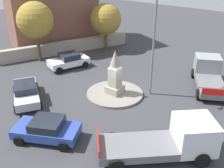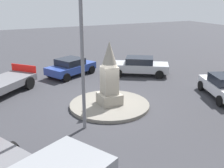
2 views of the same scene
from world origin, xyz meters
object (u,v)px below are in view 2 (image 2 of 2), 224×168
(monument, at_px, (109,76))
(car_blue_waiting, at_px, (71,67))
(car_silver_far_side, at_px, (139,66))
(streetlamp, at_px, (81,17))

(monument, xyz_separation_m, car_blue_waiting, (6.96, 0.11, -1.10))
(monument, height_order, car_blue_waiting, monument)
(car_silver_far_side, relative_size, car_blue_waiting, 1.09)
(car_blue_waiting, bearing_deg, car_silver_far_side, -113.14)
(streetlamp, xyz_separation_m, car_silver_far_side, (6.71, -7.00, -4.44))
(car_silver_far_side, height_order, car_blue_waiting, car_silver_far_side)
(monument, bearing_deg, streetlamp, 130.72)
(streetlamp, bearing_deg, car_silver_far_side, -46.19)
(car_silver_far_side, xyz_separation_m, car_blue_waiting, (2.11, 4.94, -0.02))
(monument, relative_size, streetlamp, 0.41)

